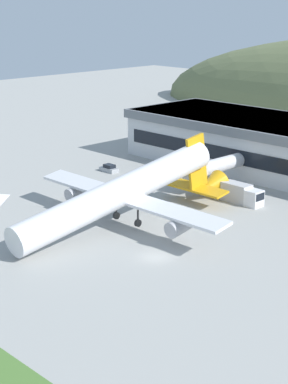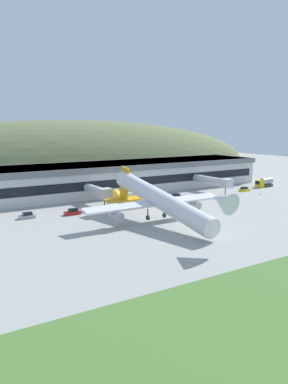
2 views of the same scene
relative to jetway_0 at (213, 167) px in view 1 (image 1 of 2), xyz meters
The scene contains 6 objects.
ground_plane 33.75m from the jetway_0, 62.57° to the right, with size 362.46×362.46×0.00m, color #9E9E99.
jetway_0 is the anchor object (origin of this frame).
cargo_airplane 25.27m from the jetway_0, 81.24° to the right, with size 36.70×46.61×12.10m.
service_car_1 13.69m from the jetway_0, 144.66° to the right, with size 4.16×1.72×1.59m.
service_car_3 22.61m from the jetway_0, 166.06° to the right, with size 3.89×1.84×1.47m.
fuel_truck 9.61m from the jetway_0, 18.66° to the right, with size 7.38×2.60×3.16m.
Camera 1 is at (54.72, -55.42, 32.35)m, focal length 60.00 mm.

